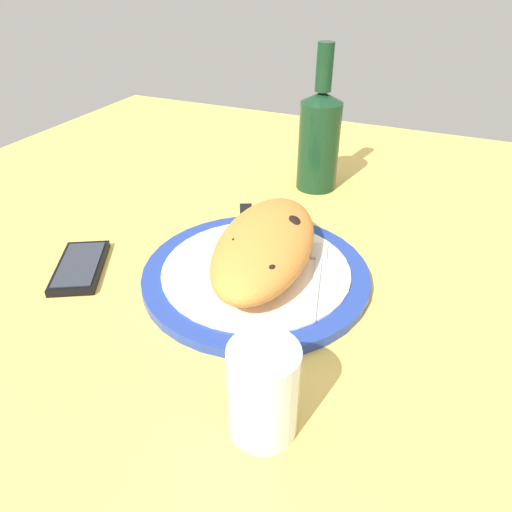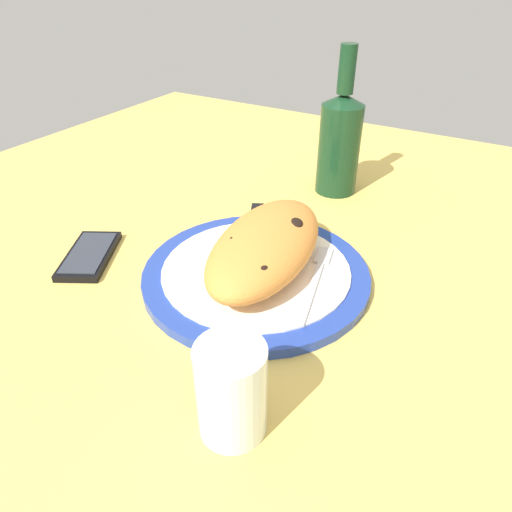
% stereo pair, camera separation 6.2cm
% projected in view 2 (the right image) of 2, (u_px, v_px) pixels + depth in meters
% --- Properties ---
extents(ground_plane, '(1.50, 1.50, 0.03)m').
position_uv_depth(ground_plane, '(256.00, 287.00, 0.65)').
color(ground_plane, '#DBB756').
extents(plate, '(0.31, 0.31, 0.02)m').
position_uv_depth(plate, '(256.00, 273.00, 0.64)').
color(plate, '#233D99').
rests_on(plate, ground_plane).
extents(calzone, '(0.27, 0.16, 0.07)m').
position_uv_depth(calzone, '(266.00, 246.00, 0.62)').
color(calzone, orange).
rests_on(calzone, plate).
extents(fork, '(0.17, 0.06, 0.00)m').
position_uv_depth(fork, '(317.00, 275.00, 0.62)').
color(fork, silver).
rests_on(fork, plate).
extents(knife, '(0.20, 0.11, 0.01)m').
position_uv_depth(knife, '(255.00, 229.00, 0.71)').
color(knife, silver).
rests_on(knife, plate).
extents(smartphone, '(0.14, 0.11, 0.01)m').
position_uv_depth(smartphone, '(89.00, 255.00, 0.68)').
color(smartphone, black).
rests_on(smartphone, ground_plane).
extents(water_glass, '(0.07, 0.07, 0.10)m').
position_uv_depth(water_glass, '(232.00, 395.00, 0.42)').
color(water_glass, silver).
rests_on(water_glass, ground_plane).
extents(wine_bottle, '(0.08, 0.08, 0.26)m').
position_uv_depth(wine_bottle, '(340.00, 141.00, 0.83)').
color(wine_bottle, '#14381E').
rests_on(wine_bottle, ground_plane).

